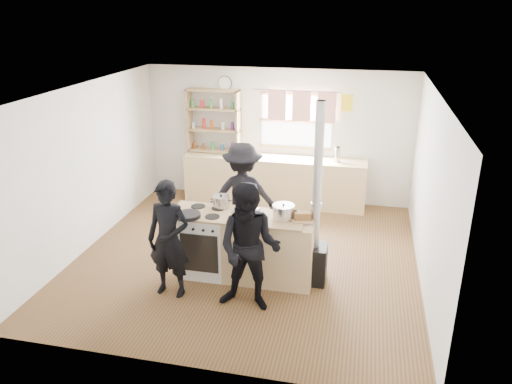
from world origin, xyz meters
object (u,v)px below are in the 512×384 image
(person_near_left, at_px, (169,239))
(person_near_right, at_px, (249,248))
(cooking_island, at_px, (248,246))
(flue_heater, at_px, (315,239))
(stockpot_stove, at_px, (221,202))
(bread_board, at_px, (303,217))
(thermos, at_px, (338,155))
(person_far, at_px, (243,195))
(roast_tray, at_px, (246,211))
(stockpot_counter, at_px, (283,212))
(skillet_greens, at_px, (188,215))

(person_near_left, distance_m, person_near_right, 1.08)
(cooking_island, height_order, flue_heater, flue_heater)
(stockpot_stove, bearing_deg, bread_board, -10.05)
(stockpot_stove, height_order, person_near_right, person_near_right)
(stockpot_stove, xyz_separation_m, person_near_left, (-0.46, -0.82, -0.24))
(bread_board, distance_m, flue_heater, 0.38)
(cooking_island, relative_size, bread_board, 6.26)
(thermos, distance_m, person_far, 2.22)
(roast_tray, relative_size, flue_heater, 0.14)
(cooking_island, height_order, person_near_left, person_near_left)
(stockpot_counter, relative_size, flue_heater, 0.12)
(stockpot_counter, bearing_deg, cooking_island, -179.73)
(skillet_greens, xyz_separation_m, stockpot_stove, (0.33, 0.42, 0.06))
(roast_tray, height_order, flue_heater, flue_heater)
(person_near_left, xyz_separation_m, person_near_right, (1.08, -0.09, 0.04))
(person_near_left, relative_size, person_far, 0.95)
(stockpot_counter, xyz_separation_m, person_near_right, (-0.29, -0.72, -0.21))
(stockpot_stove, height_order, person_near_left, person_near_left)
(thermos, relative_size, person_near_left, 0.17)
(flue_heater, bearing_deg, thermos, 87.89)
(bread_board, relative_size, person_far, 0.19)
(stockpot_counter, xyz_separation_m, bread_board, (0.26, -0.01, -0.05))
(thermos, xyz_separation_m, person_near_left, (-1.89, -3.39, -0.25))
(skillet_greens, xyz_separation_m, person_near_right, (0.95, -0.50, -0.14))
(stockpot_counter, bearing_deg, person_far, 128.83)
(cooking_island, relative_size, person_near_right, 1.20)
(roast_tray, height_order, person_near_right, person_near_right)
(stockpot_stove, xyz_separation_m, bread_board, (1.17, -0.21, -0.03))
(thermos, relative_size, roast_tray, 0.76)
(bread_board, height_order, person_near_right, person_near_right)
(thermos, height_order, person_near_right, person_near_right)
(skillet_greens, height_order, stockpot_stove, stockpot_stove)
(thermos, distance_m, bread_board, 2.79)
(stockpot_counter, bearing_deg, person_near_right, -112.03)
(roast_tray, xyz_separation_m, stockpot_counter, (0.52, -0.03, 0.05))
(roast_tray, xyz_separation_m, flue_heater, (0.93, 0.03, -0.33))
(thermos, relative_size, skillet_greens, 0.58)
(skillet_greens, bearing_deg, stockpot_counter, 10.13)
(person_far, bearing_deg, thermos, -137.37)
(thermos, xyz_separation_m, skillet_greens, (-1.76, -2.99, -0.08))
(person_near_left, bearing_deg, person_near_right, -1.54)
(bread_board, distance_m, person_near_right, 0.91)
(stockpot_counter, xyz_separation_m, person_far, (-0.80, 1.00, -0.20))
(roast_tray, bearing_deg, stockpot_counter, -3.05)
(flue_heater, bearing_deg, cooking_island, -176.09)
(thermos, height_order, cooking_island, thermos)
(skillet_greens, distance_m, person_near_left, 0.46)
(stockpot_counter, distance_m, flue_heater, 0.57)
(bread_board, xyz_separation_m, person_far, (-1.06, 1.01, -0.16))
(stockpot_counter, distance_m, bread_board, 0.26)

